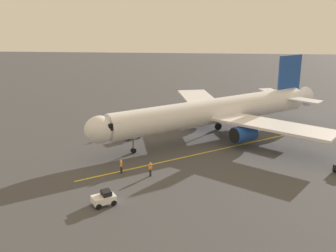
# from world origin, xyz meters

# --- Properties ---
(ground_plane) EXTENTS (220.00, 220.00, 0.00)m
(ground_plane) POSITION_xyz_m (0.00, 0.00, 0.00)
(ground_plane) COLOR #424244
(apron_lead_in_line) EXTENTS (32.90, 23.15, 0.01)m
(apron_lead_in_line) POSITION_xyz_m (-1.66, 6.01, 0.01)
(apron_lead_in_line) COLOR yellow
(apron_lead_in_line) RESTS_ON ground
(airplane) EXTENTS (35.14, 31.08, 11.50)m
(airplane) POSITION_xyz_m (-1.89, -0.15, 4.00)
(airplane) COLOR white
(airplane) RESTS_ON ground
(ground_crew_marshaller) EXTENTS (0.34, 0.45, 1.71)m
(ground_crew_marshaller) POSITION_xyz_m (13.97, 0.92, 0.89)
(ground_crew_marshaller) COLOR #23232D
(ground_crew_marshaller) RESTS_ON ground
(ground_crew_wing_walker) EXTENTS (0.37, 0.46, 1.71)m
(ground_crew_wing_walker) POSITION_xyz_m (9.76, 14.68, 0.89)
(ground_crew_wing_walker) COLOR #23232D
(ground_crew_wing_walker) RESTS_ON ground
(ground_crew_loader) EXTENTS (0.47, 0.43, 1.71)m
(ground_crew_loader) POSITION_xyz_m (6.18, 15.25, 0.89)
(ground_crew_loader) COLOR #23232D
(ground_crew_loader) RESTS_ON ground
(tug_near_nose) EXTENTS (2.74, 2.55, 1.50)m
(tug_near_nose) POSITION_xyz_m (13.75, -3.62, 0.70)
(tug_near_nose) COLOR yellow
(tug_near_nose) RESTS_ON ground
(baggage_cart_portside) EXTENTS (2.91, 2.71, 1.27)m
(baggage_cart_portside) POSITION_xyz_m (10.71, 1.51, 0.66)
(baggage_cart_portside) COLOR #9E9EA3
(baggage_cart_portside) RESTS_ON ground
(tug_rear_apron) EXTENTS (2.75, 2.52, 1.50)m
(tug_rear_apron) POSITION_xyz_m (10.03, 22.67, 0.70)
(tug_rear_apron) COLOR white
(tug_rear_apron) RESTS_ON ground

